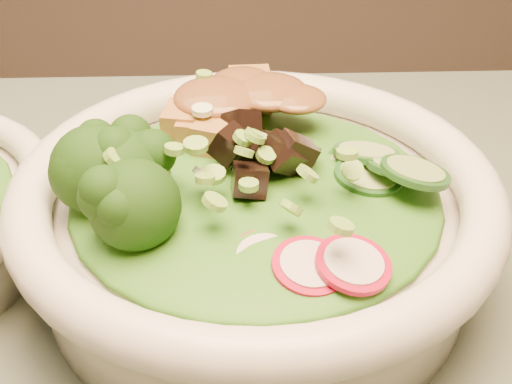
{
  "coord_description": "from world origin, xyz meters",
  "views": [
    {
      "loc": [
        -0.07,
        -0.28,
        1.07
      ],
      "look_at": [
        -0.05,
        0.08,
        0.82
      ],
      "focal_mm": 50.0,
      "sensor_mm": 36.0,
      "label": 1
    }
  ],
  "objects": [
    {
      "name": "mushroom_heap",
      "position": [
        -0.05,
        0.1,
        0.83
      ],
      "size": [
        0.1,
        0.1,
        0.05
      ],
      "primitive_type": null,
      "rotation": [
        0.0,
        0.0,
        0.36
      ],
      "color": "black",
      "rests_on": "salad_bowl"
    },
    {
      "name": "broccoli_florets",
      "position": [
        -0.12,
        0.07,
        0.84
      ],
      "size": [
        0.11,
        0.11,
        0.05
      ],
      "primitive_type": null,
      "rotation": [
        0.0,
        0.0,
        0.36
      ],
      "color": "black",
      "rests_on": "salad_bowl"
    },
    {
      "name": "salad_bowl",
      "position": [
        -0.05,
        0.08,
        0.79
      ],
      "size": [
        0.31,
        0.31,
        0.08
      ],
      "rotation": [
        0.0,
        0.0,
        0.36
      ],
      "color": "silver",
      "rests_on": "dining_table"
    },
    {
      "name": "cucumber_slices",
      "position": [
        0.02,
        0.09,
        0.83
      ],
      "size": [
        0.1,
        0.1,
        0.04
      ],
      "primitive_type": null,
      "rotation": [
        0.0,
        0.0,
        0.36
      ],
      "color": "#85A45B",
      "rests_on": "salad_bowl"
    },
    {
      "name": "peanut_sauce",
      "position": [
        -0.06,
        0.16,
        0.85
      ],
      "size": [
        0.08,
        0.06,
        0.02
      ],
      "primitive_type": "ellipsoid",
      "color": "brown",
      "rests_on": "tofu_cubes"
    },
    {
      "name": "tofu_cubes",
      "position": [
        -0.06,
        0.16,
        0.83
      ],
      "size": [
        0.12,
        0.1,
        0.04
      ],
      "primitive_type": null,
      "rotation": [
        0.0,
        0.0,
        0.36
      ],
      "color": "olive",
      "rests_on": "salad_bowl"
    },
    {
      "name": "radish_slices",
      "position": [
        -0.04,
        0.01,
        0.82
      ],
      "size": [
        0.13,
        0.09,
        0.02
      ],
      "primitive_type": null,
      "rotation": [
        0.0,
        0.0,
        0.36
      ],
      "color": "#A20C2A",
      "rests_on": "salad_bowl"
    },
    {
      "name": "scallion_garnish",
      "position": [
        -0.05,
        0.08,
        0.85
      ],
      "size": [
        0.22,
        0.22,
        0.03
      ],
      "primitive_type": null,
      "color": "#72AA3C",
      "rests_on": "salad_bowl"
    },
    {
      "name": "lettuce_bed",
      "position": [
        -0.05,
        0.08,
        0.82
      ],
      "size": [
        0.23,
        0.23,
        0.03
      ],
      "primitive_type": "ellipsoid",
      "color": "#1A6314",
      "rests_on": "salad_bowl"
    }
  ]
}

